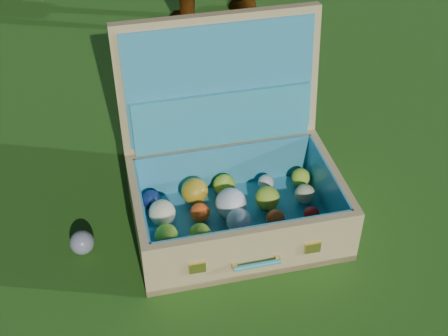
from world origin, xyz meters
TOP-DOWN VIEW (x-y plane):
  - ground at (0.00, 0.00)m, footprint 60.00×60.00m
  - stray_ball at (-0.51, 0.03)m, footprint 0.07×0.07m
  - suitcase at (-0.08, -0.03)m, footprint 0.68×0.60m

SIDE VIEW (x-z plane):
  - ground at x=0.00m, z-range 0.00..0.00m
  - stray_ball at x=-0.51m, z-range 0.00..0.07m
  - suitcase at x=-0.08m, z-range -0.12..0.43m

